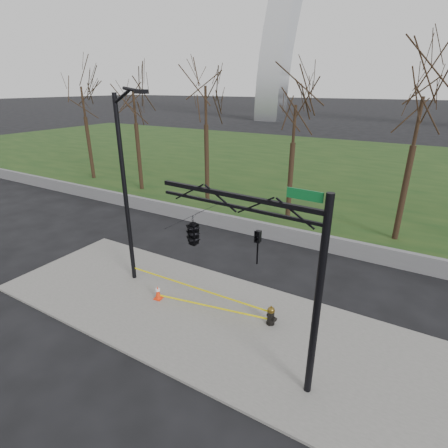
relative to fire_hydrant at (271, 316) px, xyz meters
The scene contains 9 objects.
ground 2.44m from the fire_hydrant, 161.41° to the right, with size 500.00×500.00×0.00m, color black.
sidewalk 2.44m from the fire_hydrant, 161.41° to the right, with size 18.00×6.00×0.10m, color slate.
grass_strip 29.33m from the fire_hydrant, 94.45° to the left, with size 120.00×40.00×0.06m, color #183513.
guardrail 7.58m from the fire_hydrant, 107.47° to the left, with size 60.00×0.30×0.90m, color #59595B.
fire_hydrant is the anchor object (origin of this frame).
traffic_cone 4.69m from the fire_hydrant, 169.58° to the right, with size 0.34×0.34×0.60m.
street_light 7.73m from the fire_hydrant, behind, with size 2.32×0.88×8.21m.
traffic_signal_mast 4.37m from the fire_hydrant, 119.27° to the right, with size 5.10×2.51×6.00m.
caution_tape 2.93m from the fire_hydrant, behind, with size 6.67×0.86×0.40m.
Camera 1 is at (6.08, -9.07, 8.24)m, focal length 27.71 mm.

